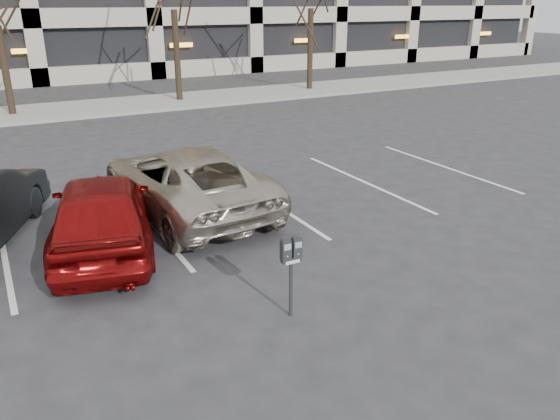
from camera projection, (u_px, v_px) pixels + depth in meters
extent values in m
plane|color=#28282B|center=(259.00, 249.00, 10.21)|extent=(140.00, 140.00, 0.00)
cube|color=gray|center=(90.00, 108.00, 23.27)|extent=(80.00, 4.00, 0.12)
cube|color=silver|center=(3.00, 249.00, 10.20)|extent=(0.10, 5.20, 0.00)
cube|color=silver|center=(150.00, 222.00, 11.46)|extent=(0.10, 5.20, 0.00)
cube|color=silver|center=(268.00, 200.00, 12.72)|extent=(0.10, 5.20, 0.00)
cube|color=silver|center=(365.00, 182.00, 13.98)|extent=(0.10, 5.20, 0.00)
cube|color=silver|center=(445.00, 167.00, 15.24)|extent=(0.10, 5.20, 0.00)
cylinder|color=black|center=(6.00, 72.00, 21.32)|extent=(0.28, 0.28, 3.48)
cylinder|color=black|center=(177.00, 57.00, 24.37)|extent=(0.28, 0.28, 4.00)
cylinder|color=black|center=(310.00, 50.00, 27.53)|extent=(0.28, 0.28, 4.01)
cylinder|color=black|center=(291.00, 288.00, 7.91)|extent=(0.06, 0.06, 0.90)
cube|color=black|center=(291.00, 259.00, 7.74)|extent=(0.30, 0.11, 0.06)
cube|color=silver|center=(293.00, 262.00, 7.70)|extent=(0.22, 0.02, 0.05)
cube|color=gray|center=(288.00, 247.00, 7.57)|extent=(0.11, 0.01, 0.09)
cube|color=gray|center=(299.00, 245.00, 7.64)|extent=(0.11, 0.01, 0.09)
imported|color=#B7AD9C|center=(186.00, 180.00, 11.83)|extent=(2.75, 5.35, 1.44)
cube|color=#F04705|center=(183.00, 160.00, 10.67)|extent=(0.10, 0.20, 0.01)
imported|color=maroon|center=(102.00, 212.00, 9.98)|extent=(2.72, 4.63, 1.48)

